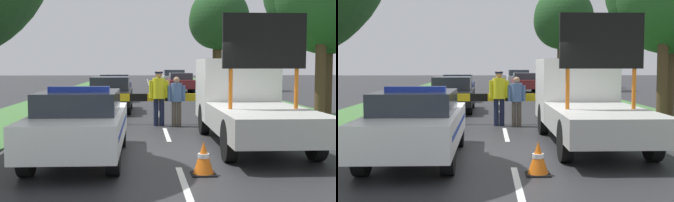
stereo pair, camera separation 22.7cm
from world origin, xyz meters
TOP-DOWN VIEW (x-y plane):
  - ground_plane at (0.00, 0.00)m, footprint 160.00×160.00m
  - lane_markings at (0.00, 19.56)m, footprint 7.91×70.82m
  - grass_verge_left at (-5.55, 20.00)m, footprint 3.08×120.00m
  - grass_verge_right at (5.55, 20.00)m, footprint 3.08×120.00m
  - police_car at (-2.00, -0.73)m, footprint 1.80×4.92m
  - work_truck at (2.00, 1.54)m, footprint 2.07×6.23m
  - road_barrier at (0.07, 5.15)m, footprint 3.57×0.08m
  - police_officer at (-0.15, 4.68)m, footprint 0.65×0.41m
  - pedestrian_civilian at (0.42, 4.57)m, footprint 0.58×0.37m
  - traffic_cone_near_police at (-2.00, 2.55)m, footprint 0.43×0.43m
  - traffic_cone_centre_front at (0.41, -2.26)m, footprint 0.45×0.45m
  - queued_car_sedan_black at (-2.04, 9.52)m, footprint 1.77×4.39m
  - queued_car_hatch_blue at (-2.23, 16.13)m, footprint 1.76×3.94m
  - queued_car_wagon_maroon at (2.06, 22.86)m, footprint 1.76×4.06m
  - queued_car_sedan_silver at (2.05, 29.89)m, footprint 1.93×4.26m
  - roadside_tree_near_left at (5.88, 31.47)m, footprint 4.73×4.73m
  - roadside_tree_mid_right at (5.41, 26.34)m, footprint 4.71×4.71m

SIDE VIEW (x-z plane):
  - ground_plane at x=0.00m, z-range 0.00..0.00m
  - lane_markings at x=0.00m, z-range 0.00..0.01m
  - grass_verge_left at x=-5.55m, z-range 0.00..0.03m
  - grass_verge_right at x=5.55m, z-range 0.00..0.03m
  - traffic_cone_near_police at x=-2.00m, z-range 0.00..0.60m
  - traffic_cone_centre_front at x=0.41m, z-range 0.00..0.61m
  - queued_car_wagon_maroon at x=2.06m, z-range 0.04..1.47m
  - queued_car_sedan_black at x=-2.04m, z-range 0.02..1.52m
  - queued_car_hatch_blue at x=-2.23m, z-range 0.05..1.51m
  - police_car at x=-2.00m, z-range 0.00..1.56m
  - queued_car_sedan_silver at x=2.05m, z-range 0.02..1.60m
  - road_barrier at x=0.07m, z-range 0.34..1.37m
  - pedestrian_civilian at x=0.42m, z-range 0.14..1.76m
  - police_officer at x=-0.15m, z-range 0.17..1.98m
  - work_truck at x=2.00m, z-range -0.48..2.66m
  - roadside_tree_mid_right at x=5.41m, z-range 1.57..9.72m
  - roadside_tree_near_left at x=5.88m, z-range 1.69..10.10m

